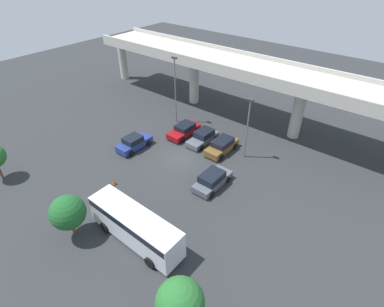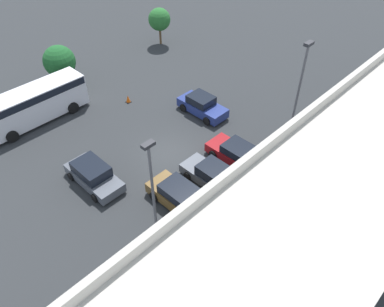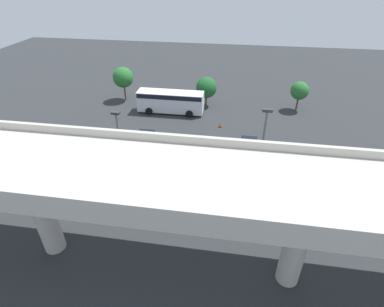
# 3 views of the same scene
# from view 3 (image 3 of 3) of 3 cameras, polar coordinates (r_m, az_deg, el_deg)

# --- Properties ---
(ground_plane) EXTENTS (104.28, 104.28, 0.00)m
(ground_plane) POSITION_cam_3_polar(r_m,az_deg,el_deg) (31.24, 0.27, -1.11)
(ground_plane) COLOR #2D3033
(highway_overpass) EXTENTS (50.09, 6.85, 8.23)m
(highway_overpass) POSITION_cam_3_polar(r_m,az_deg,el_deg) (17.18, -6.19, -6.11)
(highway_overpass) COLOR #BCB7AD
(highway_overpass) RESTS_ON ground_plane
(parked_car_0) EXTENTS (2.10, 4.44, 1.63)m
(parked_car_0) POSITION_cam_3_polar(r_m,az_deg,el_deg) (32.18, 10.69, 0.96)
(parked_car_0) COLOR navy
(parked_car_0) RESTS_ON ground_plane
(parked_car_1) EXTENTS (2.18, 4.69, 1.50)m
(parked_car_1) POSITION_cam_3_polar(r_m,az_deg,el_deg) (27.15, 4.96, -5.33)
(parked_car_1) COLOR maroon
(parked_car_1) RESTS_ON ground_plane
(parked_car_2) EXTENTS (2.10, 4.60, 1.56)m
(parked_car_2) POSITION_cam_3_polar(r_m,az_deg,el_deg) (27.28, -1.16, -4.99)
(parked_car_2) COLOR #515660
(parked_car_2) RESTS_ON ground_plane
(parked_car_3) EXTENTS (2.16, 4.67, 1.59)m
(parked_car_3) POSITION_cam_3_polar(r_m,az_deg,el_deg) (27.98, -7.02, -4.03)
(parked_car_3) COLOR brown
(parked_car_3) RESTS_ON ground_plane
(parked_car_4) EXTENTS (2.19, 4.61, 1.57)m
(parked_car_4) POSITION_cam_3_polar(r_m,az_deg,el_deg) (33.26, -9.05, 2.23)
(parked_car_4) COLOR #515660
(parked_car_4) RESTS_ON ground_plane
(shuttle_bus) EXTENTS (8.81, 2.59, 2.91)m
(shuttle_bus) POSITION_cam_3_polar(r_m,az_deg,el_deg) (40.74, -4.12, 10.07)
(shuttle_bus) COLOR silver
(shuttle_bus) RESTS_ON ground_plane
(lamp_post_near_aisle) EXTENTS (0.70, 0.35, 8.96)m
(lamp_post_near_aisle) POSITION_cam_3_polar(r_m,az_deg,el_deg) (22.98, 12.97, -0.34)
(lamp_post_near_aisle) COLOR slate
(lamp_post_near_aisle) RESTS_ON ground_plane
(lamp_post_mid_lot) EXTENTS (0.70, 0.35, 7.26)m
(lamp_post_mid_lot) POSITION_cam_3_polar(r_m,az_deg,el_deg) (26.29, -13.53, 1.86)
(lamp_post_mid_lot) COLOR slate
(lamp_post_mid_lot) RESTS_ON ground_plane
(tree_front_left) EXTENTS (2.41, 2.41, 4.00)m
(tree_front_left) POSITION_cam_3_polar(r_m,az_deg,el_deg) (43.45, 19.82, 11.17)
(tree_front_left) COLOR brown
(tree_front_left) RESTS_ON ground_plane
(tree_front_centre) EXTENTS (2.88, 2.88, 4.11)m
(tree_front_centre) POSITION_cam_3_polar(r_m,az_deg,el_deg) (42.46, 2.77, 12.42)
(tree_front_centre) COLOR brown
(tree_front_centre) RESTS_ON ground_plane
(tree_front_right) EXTENTS (2.91, 2.91, 4.88)m
(tree_front_right) POSITION_cam_3_polar(r_m,az_deg,el_deg) (45.22, -13.00, 13.93)
(tree_front_right) COLOR brown
(tree_front_right) RESTS_ON ground_plane
(traffic_cone) EXTENTS (0.44, 0.44, 0.70)m
(traffic_cone) POSITION_cam_3_polar(r_m,az_deg,el_deg) (37.49, 5.43, 5.51)
(traffic_cone) COLOR black
(traffic_cone) RESTS_ON ground_plane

